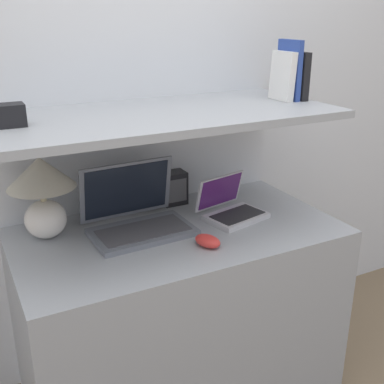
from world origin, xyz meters
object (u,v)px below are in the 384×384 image
at_px(laptop_large, 137,217).
at_px(shelf_gadget, 9,115).
at_px(book_white, 283,76).
at_px(table_lamp, 42,188).
at_px(laptop_small, 231,208).
at_px(router_box, 174,188).
at_px(computer_mouse, 208,241).
at_px(book_black, 295,76).
at_px(book_blue, 289,70).

xyz_separation_m(laptop_large, shelf_gadget, (-0.40, -0.00, 0.42)).
relative_size(laptop_large, book_white, 2.00).
bearing_deg(table_lamp, laptop_small, -12.20).
bearing_deg(router_box, computer_mouse, -99.15).
relative_size(book_white, shelf_gadget, 2.09).
distance_m(book_black, book_white, 0.06).
bearing_deg(book_blue, router_box, 156.81).
xyz_separation_m(book_blue, shelf_gadget, (-1.07, 0.00, -0.08)).
relative_size(book_black, shelf_gadget, 2.04).
xyz_separation_m(table_lamp, computer_mouse, (0.48, -0.34, -0.17)).
distance_m(laptop_large, book_blue, 0.84).
bearing_deg(laptop_small, shelf_gadget, 176.09).
height_order(laptop_large, router_box, laptop_large).
distance_m(table_lamp, laptop_small, 0.73).
bearing_deg(laptop_small, laptop_large, 171.86).
bearing_deg(computer_mouse, laptop_small, 41.73).
bearing_deg(router_box, book_black, -21.68).
distance_m(computer_mouse, book_black, 0.78).
distance_m(router_box, book_blue, 0.67).
height_order(laptop_large, book_white, book_white).
bearing_deg(book_black, laptop_large, 179.92).
relative_size(router_box, shelf_gadget, 1.54).
relative_size(laptop_large, book_blue, 1.64).
relative_size(table_lamp, computer_mouse, 2.59).
bearing_deg(book_blue, computer_mouse, -154.06).
height_order(book_white, shelf_gadget, book_white).
bearing_deg(laptop_large, computer_mouse, -55.14).
relative_size(computer_mouse, book_black, 0.63).
height_order(laptop_large, book_blue, book_blue).
relative_size(table_lamp, book_white, 1.59).
distance_m(book_blue, shelf_gadget, 1.07).
relative_size(computer_mouse, book_blue, 0.50).
bearing_deg(laptop_small, table_lamp, 167.80).
height_order(router_box, shelf_gadget, shelf_gadget).
xyz_separation_m(table_lamp, laptop_small, (0.69, -0.15, -0.15)).
xyz_separation_m(table_lamp, book_white, (0.95, -0.10, 0.35)).
bearing_deg(computer_mouse, shelf_gadget, 157.03).
bearing_deg(book_white, book_black, 0.00).
distance_m(table_lamp, router_box, 0.57).
xyz_separation_m(table_lamp, laptop_large, (0.31, -0.10, -0.14)).
xyz_separation_m(book_blue, book_white, (-0.03, 0.00, -0.02)).
bearing_deg(book_black, table_lamp, 174.55).
xyz_separation_m(book_black, book_white, (-0.06, 0.00, 0.00)).
height_order(table_lamp, computer_mouse, table_lamp).
relative_size(book_black, book_blue, 0.80).
xyz_separation_m(laptop_small, router_box, (-0.14, 0.24, 0.03)).
bearing_deg(shelf_gadget, book_white, 0.00).
relative_size(book_blue, shelf_gadget, 2.54).
bearing_deg(shelf_gadget, book_black, 0.00).
distance_m(book_black, shelf_gadget, 1.10).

